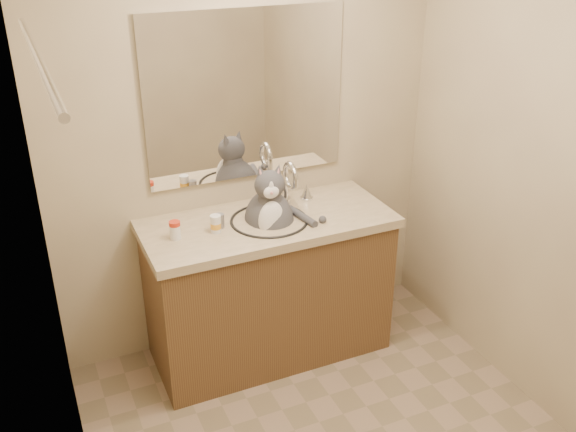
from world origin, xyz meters
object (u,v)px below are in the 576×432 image
(cat, at_px, (270,218))
(pill_bottle_redcap, at_px, (175,230))
(grey_canister, at_px, (220,221))
(pill_bottle_orange, at_px, (216,224))

(cat, bearing_deg, pill_bottle_redcap, -163.44)
(pill_bottle_redcap, distance_m, grey_canister, 0.25)
(pill_bottle_orange, relative_size, grey_canister, 1.27)
(pill_bottle_redcap, relative_size, pill_bottle_orange, 1.03)
(cat, distance_m, pill_bottle_redcap, 0.52)
(pill_bottle_orange, bearing_deg, grey_canister, 51.09)
(pill_bottle_orange, bearing_deg, pill_bottle_redcap, 176.41)
(pill_bottle_redcap, xyz_separation_m, grey_canister, (0.24, 0.03, -0.01))
(cat, relative_size, pill_bottle_redcap, 5.43)
(pill_bottle_redcap, distance_m, pill_bottle_orange, 0.21)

